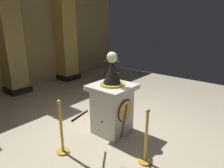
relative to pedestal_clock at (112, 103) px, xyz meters
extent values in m
plane|color=beige|center=(-0.04, 0.06, -0.68)|extent=(10.65, 10.65, 0.00)
cube|color=tan|center=(-0.04, 4.58, 1.36)|extent=(10.65, 0.16, 4.08)
cube|color=beige|center=(0.00, 0.00, -0.18)|extent=(0.67, 0.67, 0.99)
cube|color=beige|center=(0.00, 0.00, 0.36)|extent=(0.84, 0.84, 0.10)
cylinder|color=gold|center=(0.00, -0.34, -0.07)|extent=(0.43, 0.03, 0.43)
cylinder|color=black|center=(0.00, -0.33, -0.07)|extent=(0.48, 0.01, 0.48)
cylinder|color=gold|center=(0.00, 0.00, 0.43)|extent=(0.50, 0.50, 0.04)
cone|color=black|center=(0.00, 0.00, 0.68)|extent=(0.37, 0.37, 0.47)
cylinder|color=gold|center=(0.00, 0.00, 0.90)|extent=(0.03, 0.03, 0.05)
sphere|color=beige|center=(0.00, 0.00, 0.98)|extent=(0.22, 0.22, 0.22)
cylinder|color=gold|center=(-1.14, 0.25, -0.66)|extent=(0.24, 0.24, 0.03)
cylinder|color=gold|center=(-1.14, 0.25, -0.19)|extent=(0.05, 0.05, 0.97)
sphere|color=gold|center=(-1.14, 0.25, 0.33)|extent=(0.08, 0.08, 0.08)
cylinder|color=gold|center=(-0.41, -1.07, -0.66)|extent=(0.24, 0.24, 0.03)
cylinder|color=gold|center=(-0.41, -1.07, -0.21)|extent=(0.05, 0.05, 0.93)
sphere|color=gold|center=(-0.41, -1.07, 0.29)|extent=(0.08, 0.08, 0.08)
cylinder|color=black|center=(-0.95, -0.08, 0.11)|extent=(0.68, 0.40, 0.22)
cylinder|color=black|center=(-0.59, -0.74, 0.11)|extent=(0.68, 0.40, 0.22)
sphere|color=black|center=(-0.77, -0.41, 0.02)|extent=(0.04, 0.04, 0.04)
cube|color=black|center=(2.14, 4.19, -0.58)|extent=(0.76, 0.76, 0.20)
cube|color=gold|center=(2.14, 4.19, 1.28)|extent=(0.67, 0.67, 3.92)
cube|color=black|center=(-0.04, 4.19, -0.58)|extent=(0.70, 0.70, 0.20)
cube|color=tan|center=(-0.04, 4.19, 1.28)|extent=(0.61, 0.61, 3.92)
cylinder|color=#4C3828|center=(2.83, 2.33, -0.45)|extent=(0.57, 0.57, 0.45)
cylinder|color=brown|center=(2.83, 2.33, -0.04)|extent=(0.08, 0.08, 0.38)
cone|color=#2D662D|center=(3.00, 2.34, 0.28)|extent=(0.35, 0.12, 0.24)
cone|color=#2D662D|center=(2.88, 2.49, 0.28)|extent=(0.17, 0.34, 0.27)
cone|color=#2D662D|center=(2.69, 2.43, 0.28)|extent=(0.32, 0.29, 0.27)
cone|color=#2D662D|center=(2.68, 2.25, 0.28)|extent=(0.34, 0.27, 0.23)
cone|color=#2D662D|center=(2.87, 2.16, 0.28)|extent=(0.15, 0.32, 0.30)
camera|label=1|loc=(-2.99, -2.44, 1.65)|focal=31.70mm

